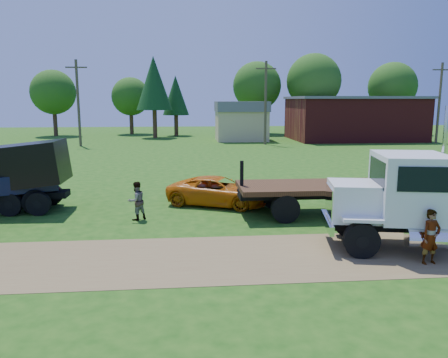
{
  "coord_description": "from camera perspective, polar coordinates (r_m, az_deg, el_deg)",
  "views": [
    {
      "loc": [
        -2.97,
        -12.82,
        4.81
      ],
      "look_at": [
        -1.34,
        4.89,
        1.6
      ],
      "focal_mm": 35.0,
      "sensor_mm": 36.0,
      "label": 1
    }
  ],
  "objects": [
    {
      "name": "utility_poles",
      "position": [
        48.65,
        5.45,
        10.06
      ],
      "size": [
        42.2,
        0.28,
        9.0
      ],
      "color": "#463C27",
      "rests_on": "ground"
    },
    {
      "name": "dirt_track",
      "position": [
        14.01,
        7.43,
        -9.91
      ],
      "size": [
        120.0,
        4.2,
        0.01
      ],
      "primitive_type": "cube",
      "color": "brown",
      "rests_on": "ground"
    },
    {
      "name": "orange_pickup",
      "position": [
        20.28,
        -0.71,
        -1.59
      ],
      "size": [
        5.2,
        3.85,
        1.31
      ],
      "primitive_type": "imported",
      "rotation": [
        0.0,
        0.0,
        1.17
      ],
      "color": "#D26709",
      "rests_on": "ground"
    },
    {
      "name": "spectator_b",
      "position": [
        18.09,
        -11.36,
        -2.81
      ],
      "size": [
        0.97,
        0.95,
        1.58
      ],
      "primitive_type": "imported",
      "rotation": [
        0.0,
        0.0,
        3.82
      ],
      "color": "#999999",
      "rests_on": "ground"
    },
    {
      "name": "flatbed_trailer",
      "position": [
        19.37,
        15.54,
        -1.47
      ],
      "size": [
        9.18,
        2.8,
        2.35
      ],
      "rotation": [
        0.0,
        0.0,
        -0.01
      ],
      "color": "#361E11",
      "rests_on": "ground"
    },
    {
      "name": "white_semi_tractor",
      "position": [
        15.4,
        23.32,
        -2.71
      ],
      "size": [
        7.86,
        3.87,
        4.64
      ],
      "rotation": [
        0.0,
        0.0,
        -0.19
      ],
      "color": "black",
      "rests_on": "ground"
    },
    {
      "name": "tan_shed",
      "position": [
        53.33,
        2.28,
        7.65
      ],
      "size": [
        6.2,
        5.4,
        4.7
      ],
      "color": "tan",
      "rests_on": "ground"
    },
    {
      "name": "brick_building",
      "position": [
        56.87,
        16.54,
        7.64
      ],
      "size": [
        15.4,
        10.4,
        5.3
      ],
      "color": "maroon",
      "rests_on": "ground"
    },
    {
      "name": "tree_row",
      "position": [
        62.94,
        3.46,
        11.93
      ],
      "size": [
        54.35,
        12.08,
        11.35
      ],
      "color": "#3A2417",
      "rests_on": "ground"
    },
    {
      "name": "ground",
      "position": [
        14.01,
        7.43,
        -9.94
      ],
      "size": [
        140.0,
        140.0,
        0.0
      ],
      "primitive_type": "plane",
      "color": "#194A10",
      "rests_on": "ground"
    },
    {
      "name": "spectator_a",
      "position": [
        14.37,
        25.42,
        -6.86
      ],
      "size": [
        0.67,
        0.51,
        1.66
      ],
      "primitive_type": "imported",
      "rotation": [
        0.0,
        0.0,
        0.2
      ],
      "color": "#999999",
      "rests_on": "ground"
    }
  ]
}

